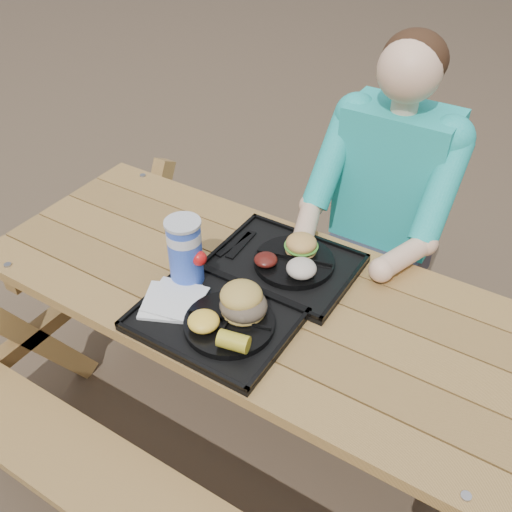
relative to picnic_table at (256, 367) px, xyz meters
The scene contains 18 objects.
ground 0.38m from the picnic_table, ahead, with size 60.00×60.00×0.00m, color #999999.
picnic_table is the anchor object (origin of this frame).
tray_near 0.43m from the picnic_table, 96.92° to the right, with size 0.45×0.35×0.02m, color black.
tray_far 0.41m from the picnic_table, 80.13° to the left, with size 0.45×0.35×0.02m, color black.
plate_near 0.45m from the picnic_table, 80.70° to the right, with size 0.26×0.26×0.02m, color black.
plate_far 0.43m from the picnic_table, 69.81° to the left, with size 0.26×0.26×0.02m, color black.
napkin_stack 0.48m from the picnic_table, 129.05° to the right, with size 0.16×0.16×0.02m, color silver.
soda_cup 0.54m from the picnic_table, 154.24° to the right, with size 0.10×0.10×0.21m, color blue.
condiment_bbq 0.41m from the picnic_table, 118.14° to the right, with size 0.05×0.05×0.03m, color black.
condiment_mustard 0.42m from the picnic_table, 65.58° to the right, with size 0.05×0.05×0.03m, color yellow.
sandwich 0.50m from the picnic_table, 71.87° to the right, with size 0.13×0.13×0.13m, color gold, non-canonical shape.
mac_cheese 0.50m from the picnic_table, 93.32° to the right, with size 0.09×0.09×0.05m, color yellow.
corn_cob 0.53m from the picnic_table, 70.03° to the right, with size 0.08×0.08×0.05m, color gold, non-canonical shape.
cutlery_far 0.45m from the picnic_table, 136.26° to the left, with size 0.03×0.16×0.01m, color black.
burger 0.50m from the picnic_table, 75.12° to the left, with size 0.10×0.10×0.09m, color #D2974A, non-canonical shape.
baked_beans 0.44m from the picnic_table, 98.83° to the left, with size 0.08×0.08×0.03m, color #541510.
potato_salad 0.46m from the picnic_table, 39.52° to the left, with size 0.09×0.09×0.05m, color beige.
diner 0.73m from the picnic_table, 75.30° to the left, with size 0.48×0.84×1.28m, color teal, non-canonical shape.
Camera 1 is at (0.70, -1.12, 1.94)m, focal length 40.00 mm.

